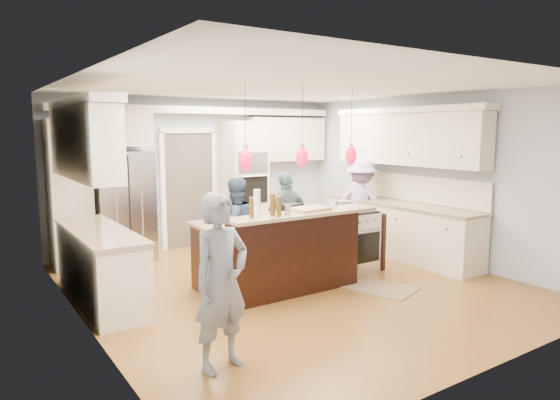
# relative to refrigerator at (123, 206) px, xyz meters

# --- Properties ---
(ground_plane) EXTENTS (6.00, 6.00, 0.00)m
(ground_plane) POSITION_rel_refrigerator_xyz_m (1.55, -2.64, -0.90)
(ground_plane) COLOR olive
(ground_plane) RESTS_ON ground
(room_shell) EXTENTS (5.54, 6.04, 2.72)m
(room_shell) POSITION_rel_refrigerator_xyz_m (1.55, -2.64, 0.92)
(room_shell) COLOR #B2BCC6
(room_shell) RESTS_ON ground
(refrigerator) EXTENTS (0.90, 0.70, 1.80)m
(refrigerator) POSITION_rel_refrigerator_xyz_m (0.00, 0.00, 0.00)
(refrigerator) COLOR #B7B7BC
(refrigerator) RESTS_ON ground
(oven_column) EXTENTS (0.72, 0.69, 2.30)m
(oven_column) POSITION_rel_refrigerator_xyz_m (2.30, 0.03, 0.25)
(oven_column) COLOR beige
(oven_column) RESTS_ON ground
(back_upper_cabinets) EXTENTS (5.30, 0.61, 2.54)m
(back_upper_cabinets) POSITION_rel_refrigerator_xyz_m (0.80, 0.12, 0.77)
(back_upper_cabinets) COLOR beige
(back_upper_cabinets) RESTS_ON ground
(right_counter_run) EXTENTS (0.64, 3.10, 2.51)m
(right_counter_run) POSITION_rel_refrigerator_xyz_m (3.99, -2.34, 0.16)
(right_counter_run) COLOR beige
(right_counter_run) RESTS_ON ground
(left_cabinets) EXTENTS (0.64, 2.30, 2.51)m
(left_cabinets) POSITION_rel_refrigerator_xyz_m (-0.89, -1.84, 0.16)
(left_cabinets) COLOR beige
(left_cabinets) RESTS_ON ground
(kitchen_island) EXTENTS (2.10, 1.46, 1.12)m
(kitchen_island) POSITION_rel_refrigerator_xyz_m (1.30, -2.57, -0.41)
(kitchen_island) COLOR black
(kitchen_island) RESTS_ON ground
(island_range) EXTENTS (0.82, 0.71, 0.92)m
(island_range) POSITION_rel_refrigerator_xyz_m (2.71, -2.49, -0.44)
(island_range) COLOR #B7B7BC
(island_range) RESTS_ON ground
(pendant_lights) EXTENTS (1.75, 0.15, 1.03)m
(pendant_lights) POSITION_rel_refrigerator_xyz_m (1.30, -3.15, 0.90)
(pendant_lights) COLOR black
(pendant_lights) RESTS_ON ground
(person_bar_end) EXTENTS (0.65, 0.49, 1.60)m
(person_bar_end) POSITION_rel_refrigerator_xyz_m (-0.40, -4.27, -0.10)
(person_bar_end) COLOR slate
(person_bar_end) RESTS_ON ground
(person_far_left) EXTENTS (0.73, 0.57, 1.45)m
(person_far_left) POSITION_rel_refrigerator_xyz_m (1.09, -1.79, -0.17)
(person_far_left) COLOR #30405D
(person_far_left) RESTS_ON ground
(person_far_right) EXTENTS (0.87, 0.37, 1.47)m
(person_far_right) POSITION_rel_refrigerator_xyz_m (2.14, -1.60, -0.16)
(person_far_right) COLOR slate
(person_far_right) RESTS_ON ground
(person_range_side) EXTENTS (1.04, 1.21, 1.62)m
(person_range_side) POSITION_rel_refrigerator_xyz_m (3.80, -1.56, -0.09)
(person_range_side) COLOR #A793C6
(person_range_side) RESTS_ON ground
(floor_rug) EXTENTS (0.92, 1.10, 0.01)m
(floor_rug) POSITION_rel_refrigerator_xyz_m (2.43, -3.41, -0.89)
(floor_rug) COLOR #947150
(floor_rug) RESTS_ON ground
(water_bottle) EXTENTS (0.08, 0.08, 0.34)m
(water_bottle) POSITION_rel_refrigerator_xyz_m (0.60, -3.23, 0.39)
(water_bottle) COLOR silver
(water_bottle) RESTS_ON kitchen_island
(beer_bottle_a) EXTENTS (0.06, 0.06, 0.24)m
(beer_bottle_a) POSITION_rel_refrigerator_xyz_m (0.58, -3.14, 0.34)
(beer_bottle_a) COLOR #4B2E0D
(beer_bottle_a) RESTS_ON kitchen_island
(beer_bottle_b) EXTENTS (0.07, 0.07, 0.24)m
(beer_bottle_b) POSITION_rel_refrigerator_xyz_m (0.88, -3.27, 0.34)
(beer_bottle_b) COLOR #4B2E0D
(beer_bottle_b) RESTS_ON kitchen_island
(beer_bottle_c) EXTENTS (0.07, 0.07, 0.26)m
(beer_bottle_c) POSITION_rel_refrigerator_xyz_m (0.85, -3.17, 0.35)
(beer_bottle_c) COLOR #4B2E0D
(beer_bottle_c) RESTS_ON kitchen_island
(drink_can) EXTENTS (0.08, 0.08, 0.12)m
(drink_can) POSITION_rel_refrigerator_xyz_m (1.01, -3.25, 0.28)
(drink_can) COLOR #B7B7BC
(drink_can) RESTS_ON kitchen_island
(cutting_board) EXTENTS (0.51, 0.38, 0.04)m
(cutting_board) POSITION_rel_refrigerator_xyz_m (1.46, -3.11, 0.24)
(cutting_board) COLOR tan
(cutting_board) RESTS_ON kitchen_island
(pot_large) EXTENTS (0.27, 0.27, 0.15)m
(pot_large) POSITION_rel_refrigerator_xyz_m (2.61, -2.45, 0.10)
(pot_large) COLOR #B7B7BC
(pot_large) RESTS_ON island_range
(pot_small) EXTENTS (0.18, 0.18, 0.09)m
(pot_small) POSITION_rel_refrigerator_xyz_m (2.85, -2.60, 0.07)
(pot_small) COLOR #B7B7BC
(pot_small) RESTS_ON island_range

